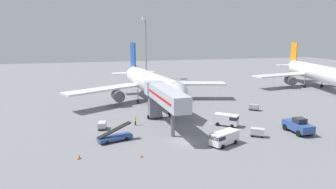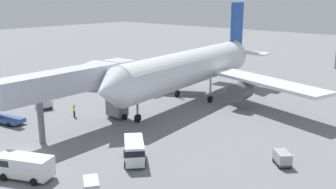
% 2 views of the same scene
% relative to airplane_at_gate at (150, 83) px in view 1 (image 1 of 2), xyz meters
% --- Properties ---
extents(ground_plane, '(300.00, 300.00, 0.00)m').
position_rel_airplane_at_gate_xyz_m(ground_plane, '(-0.22, -28.53, -5.26)').
color(ground_plane, slate).
extents(airplane_at_gate, '(42.59, 40.64, 14.87)m').
position_rel_airplane_at_gate_xyz_m(airplane_at_gate, '(0.00, 0.00, 0.00)').
color(airplane_at_gate, silver).
rests_on(airplane_at_gate, ground).
extents(jet_bridge, '(4.06, 18.71, 7.83)m').
position_rel_airplane_at_gate_xyz_m(jet_bridge, '(-1.57, -19.84, 0.66)').
color(jet_bridge, '#B2B7C1').
rests_on(jet_bridge, ground).
extents(pushback_tug, '(2.88, 5.62, 2.76)m').
position_rel_airplane_at_gate_xyz_m(pushback_tug, '(20.75, -29.35, -3.98)').
color(pushback_tug, '#2D4C8E').
rests_on(pushback_tug, ground).
extents(belt_loader_truck, '(5.91, 3.49, 2.84)m').
position_rel_airplane_at_gate_xyz_m(belt_loader_truck, '(-11.09, -25.00, -4.53)').
color(belt_loader_truck, '#2D4C8E').
rests_on(belt_loader_truck, ground).
extents(service_van_mid_right, '(4.57, 4.32, 2.23)m').
position_rel_airplane_at_gate_xyz_m(service_van_mid_right, '(10.37, -22.28, -4.00)').
color(service_van_mid_right, white).
rests_on(service_van_mid_right, ground).
extents(service_van_near_left, '(5.46, 3.97, 2.14)m').
position_rel_airplane_at_gate_xyz_m(service_van_near_left, '(5.39, -31.31, -4.04)').
color(service_van_near_left, white).
rests_on(service_van_near_left, ground).
extents(baggage_cart_rear_left, '(2.55, 2.27, 1.46)m').
position_rel_airplane_at_gate_xyz_m(baggage_cart_rear_left, '(12.65, -29.32, -4.45)').
color(baggage_cart_rear_left, '#38383D').
rests_on(baggage_cart_rear_left, ground).
extents(baggage_cart_outer_right, '(1.70, 2.36, 1.34)m').
position_rel_airplane_at_gate_xyz_m(baggage_cart_outer_right, '(-12.81, -18.22, -4.51)').
color(baggage_cart_outer_right, '#38383D').
rests_on(baggage_cart_outer_right, ground).
extents(baggage_cart_mid_center, '(2.35, 2.32, 1.37)m').
position_rel_airplane_at_gate_xyz_m(baggage_cart_mid_center, '(21.67, -13.22, -4.50)').
color(baggage_cart_mid_center, '#38383D').
rests_on(baggage_cart_mid_center, ground).
extents(ground_crew_worker_foreground, '(0.36, 0.36, 1.83)m').
position_rel_airplane_at_gate_xyz_m(ground_crew_worker_foreground, '(-6.50, -17.45, -4.30)').
color(ground_crew_worker_foreground, '#1E2333').
rests_on(ground_crew_worker_foreground, ground).
extents(safety_cone_alpha, '(0.45, 0.45, 0.69)m').
position_rel_airplane_at_gate_xyz_m(safety_cone_alpha, '(-16.59, -30.97, -4.92)').
color(safety_cone_alpha, black).
rests_on(safety_cone_alpha, ground).
extents(safety_cone_bravo, '(0.33, 0.33, 0.51)m').
position_rel_airplane_at_gate_xyz_m(safety_cone_bravo, '(-8.00, -32.65, -5.01)').
color(safety_cone_bravo, black).
rests_on(safety_cone_bravo, ground).
extents(airplane_background, '(40.69, 42.04, 14.28)m').
position_rel_airplane_at_gate_xyz_m(airplane_background, '(56.21, 7.51, -0.14)').
color(airplane_background, silver).
rests_on(airplane_background, ground).
extents(apron_light_mast, '(2.40, 2.40, 23.67)m').
position_rel_airplane_at_gate_xyz_m(apron_light_mast, '(7.35, 43.13, 11.37)').
color(apron_light_mast, '#93969B').
rests_on(apron_light_mast, ground).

